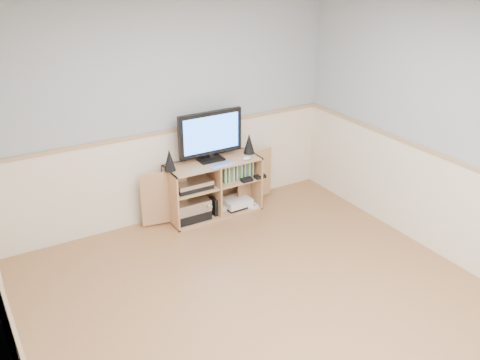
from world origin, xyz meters
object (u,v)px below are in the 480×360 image
(media_cabinet, at_px, (212,186))
(monitor, at_px, (210,134))
(keyboard, at_px, (221,165))
(game_consoles, at_px, (235,203))

(media_cabinet, relative_size, monitor, 2.22)
(media_cabinet, bearing_deg, keyboard, -81.67)
(monitor, distance_m, keyboard, 0.36)
(monitor, bearing_deg, game_consoles, -12.29)
(monitor, bearing_deg, media_cabinet, 90.00)
(media_cabinet, height_order, game_consoles, media_cabinet)
(monitor, xyz_separation_m, game_consoles, (0.28, -0.06, -0.89))
(monitor, height_order, keyboard, monitor)
(media_cabinet, xyz_separation_m, monitor, (-0.00, -0.00, 0.62))
(game_consoles, bearing_deg, keyboard, -153.07)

